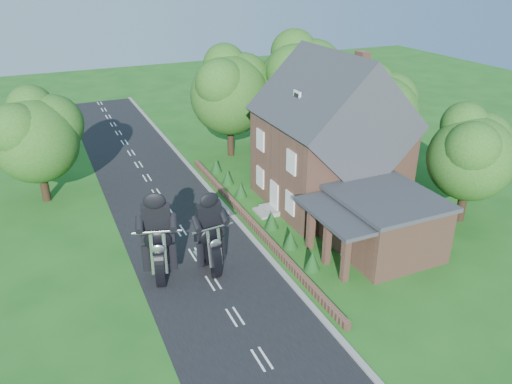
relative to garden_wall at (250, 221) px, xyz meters
name	(u,v)px	position (x,y,z in m)	size (l,w,h in m)	color
ground	(213,283)	(-4.30, -5.00, -0.20)	(120.00, 120.00, 0.00)	#1B5618
road	(213,283)	(-4.30, -5.00, -0.19)	(7.00, 80.00, 0.02)	black
kerb	(276,266)	(-0.65, -5.00, -0.14)	(0.30, 80.00, 0.12)	gray
garden_wall	(250,221)	(0.00, 0.00, 0.00)	(0.30, 22.00, 0.40)	brown
house	(330,141)	(6.19, 1.00, 4.14)	(9.54, 8.64, 10.24)	brown
annex	(382,222)	(5.57, -5.80, 1.57)	(7.05, 5.94, 3.44)	brown
tree_annex_side	(475,150)	(12.83, -4.90, 4.49)	(5.64, 5.20, 7.48)	black
tree_house_right	(383,109)	(12.35, 3.62, 4.99)	(6.51, 6.00, 8.40)	black
tree_behind_house	(305,78)	(9.88, 11.14, 6.03)	(7.81, 7.20, 10.08)	black
tree_behind_left	(234,88)	(3.86, 12.13, 5.53)	(6.94, 6.40, 9.16)	black
tree_far_road	(40,133)	(-11.16, 9.11, 4.64)	(6.08, 5.60, 7.84)	black
shrub_a	(312,260)	(1.00, -6.00, 0.35)	(0.90, 0.90, 1.10)	#113613
shrub_b	(290,239)	(1.00, -3.50, 0.35)	(0.90, 0.90, 1.10)	#113613
shrub_c	(272,220)	(1.00, -1.00, 0.35)	(0.90, 0.90, 1.10)	#113613
shrub_d	(241,190)	(1.00, 4.00, 0.35)	(0.90, 0.90, 1.10)	#113613
shrub_e	(228,177)	(1.00, 6.50, 0.35)	(0.90, 0.90, 1.10)	#113613
shrub_f	(216,165)	(1.00, 9.00, 0.35)	(0.90, 0.90, 1.10)	#113613
motorcycle_lead	(211,261)	(-4.07, -4.02, 0.51)	(0.39, 1.53, 1.43)	black
motorcycle_follow	(161,267)	(-6.64, -3.59, 0.56)	(0.41, 1.64, 1.52)	black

